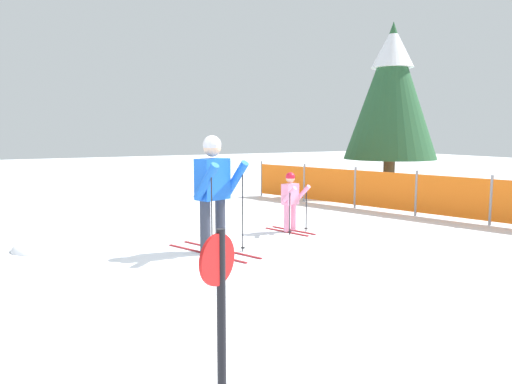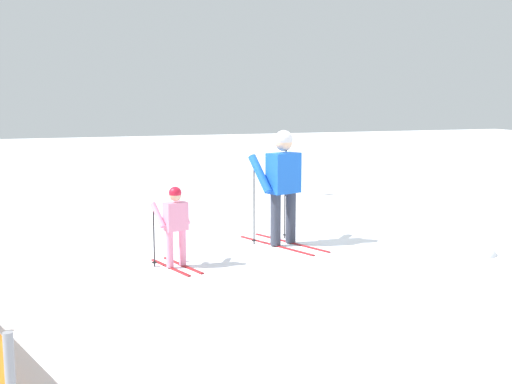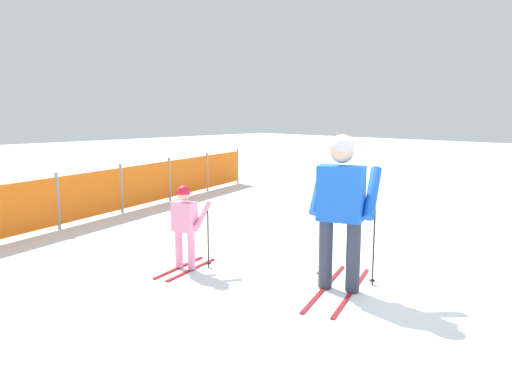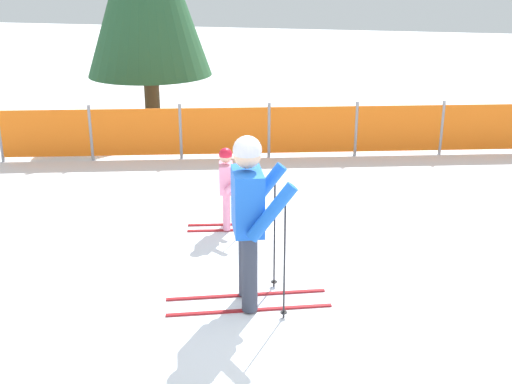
{
  "view_description": "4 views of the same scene",
  "coord_description": "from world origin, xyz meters",
  "px_view_note": "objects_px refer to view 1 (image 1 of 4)",
  "views": [
    {
      "loc": [
        6.87,
        -2.99,
        1.93
      ],
      "look_at": [
        -0.78,
        1.23,
        0.85
      ],
      "focal_mm": 35.0,
      "sensor_mm": 36.0,
      "label": 1
    },
    {
      "loc": [
        -9.64,
        4.09,
        2.36
      ],
      "look_at": [
        -0.56,
        0.74,
        0.93
      ],
      "focal_mm": 45.0,
      "sensor_mm": 36.0,
      "label": 2
    },
    {
      "loc": [
        -5.05,
        -3.06,
        2.11
      ],
      "look_at": [
        -0.31,
        1.49,
        1.04
      ],
      "focal_mm": 35.0,
      "sensor_mm": 36.0,
      "label": 3
    },
    {
      "loc": [
        1.16,
        -5.73,
        3.44
      ],
      "look_at": [
        -0.46,
        1.39,
        0.82
      ],
      "focal_mm": 45.0,
      "sensor_mm": 36.0,
      "label": 4
    }
  ],
  "objects_px": {
    "skier_adult": "(213,183)",
    "safety_fence": "(452,197)",
    "conifer_far": "(392,89)",
    "skier_child": "(291,197)",
    "trail_marker": "(220,327)"
  },
  "relations": [
    {
      "from": "skier_child",
      "to": "trail_marker",
      "type": "xyz_separation_m",
      "value": [
        5.54,
        -4.03,
        0.21
      ]
    },
    {
      "from": "skier_child",
      "to": "conifer_far",
      "type": "distance_m",
      "value": 7.0
    },
    {
      "from": "skier_adult",
      "to": "safety_fence",
      "type": "height_order",
      "value": "skier_adult"
    },
    {
      "from": "safety_fence",
      "to": "skier_child",
      "type": "bearing_deg",
      "value": -99.68
    },
    {
      "from": "skier_child",
      "to": "safety_fence",
      "type": "distance_m",
      "value": 3.75
    },
    {
      "from": "skier_adult",
      "to": "trail_marker",
      "type": "height_order",
      "value": "skier_adult"
    },
    {
      "from": "conifer_far",
      "to": "trail_marker",
      "type": "height_order",
      "value": "conifer_far"
    },
    {
      "from": "skier_adult",
      "to": "conifer_far",
      "type": "distance_m",
      "value": 8.86
    },
    {
      "from": "skier_child",
      "to": "trail_marker",
      "type": "height_order",
      "value": "trail_marker"
    },
    {
      "from": "skier_adult",
      "to": "skier_child",
      "type": "bearing_deg",
      "value": 91.9
    },
    {
      "from": "skier_child",
      "to": "conifer_far",
      "type": "xyz_separation_m",
      "value": [
        -3.31,
        5.65,
        2.47
      ]
    },
    {
      "from": "skier_child",
      "to": "trail_marker",
      "type": "relative_size",
      "value": 0.81
    },
    {
      "from": "safety_fence",
      "to": "conifer_far",
      "type": "relative_size",
      "value": 2.17
    },
    {
      "from": "safety_fence",
      "to": "conifer_far",
      "type": "height_order",
      "value": "conifer_far"
    },
    {
      "from": "conifer_far",
      "to": "trail_marker",
      "type": "distance_m",
      "value": 13.31
    }
  ]
}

